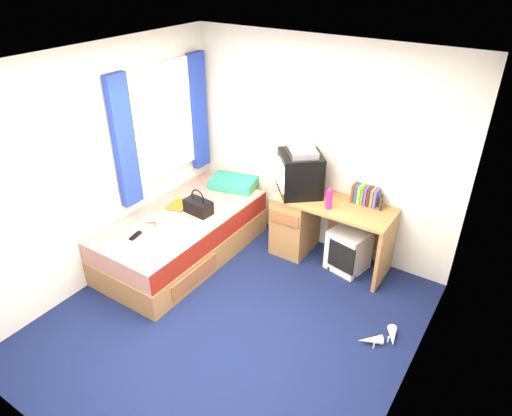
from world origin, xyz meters
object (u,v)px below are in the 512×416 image
Objects in this scene: storage_cube at (349,250)px; magazine at (179,205)px; bed at (183,236)px; colour_swatch_fan at (146,240)px; water_bottle at (157,220)px; aerosol_can at (321,192)px; desk at (310,223)px; remote_control at (136,236)px; picture_frame at (381,202)px; pillow at (233,183)px; white_heels at (381,338)px; pink_water_bottle at (329,199)px; vcr at (301,150)px; towel at (174,224)px; handbag at (198,206)px; crt_tv at (300,173)px.

magazine is at bearing -148.20° from storage_cube.
colour_swatch_fan is (0.04, -0.57, 0.28)m from bed.
magazine is 0.42m from water_bottle.
aerosol_can is 0.67× the size of magazine.
desk reaches higher than remote_control.
bed is 2.22m from picture_frame.
white_heels is at bearing -21.38° from pillow.
pink_water_bottle is at bearing -6.86° from pillow.
desk is 5.91× the size of colour_swatch_fan.
white_heels is (0.49, -1.04, -0.78)m from picture_frame.
colour_swatch_fan is at bearing -76.08° from vcr.
colour_swatch_fan is at bearing -86.42° from bed.
white_heels is at bearing 5.27° from towel.
desk is at bearing 51.37° from colour_swatch_fan.
pink_water_bottle is 1.73m from magazine.
pillow is 2.54m from white_heels.
picture_frame is 1.98m from handbag.
bed is at bearing -142.04° from storage_cube.
white_heels is (2.36, 0.54, -0.51)m from colour_swatch_fan.
magazine is (-1.34, -0.69, 0.14)m from desk.
bed is 0.64m from colour_swatch_fan.
desk is 0.45m from aerosol_can.
white_heels is (0.95, -0.74, -0.81)m from pink_water_bottle.
pink_water_bottle reaches higher than handbag.
magazine is (-0.29, 0.40, -0.04)m from towel.
towel is at bearing -80.16° from crt_tv.
bed is 1.71m from pink_water_bottle.
water_bottle reaches higher than remote_control.
bed is 2.41m from white_heels.
handbag is 1.17× the size of magazine.
desk is at bearing 40.64° from water_bottle.
vcr reaches higher than desk.
storage_cube is 1.19× the size of vcr.
pink_water_bottle is at bearing -40.70° from aerosol_can.
picture_frame is at bearing 12.23° from desk.
handbag is (-1.55, -0.68, 0.39)m from storage_cube.
storage_cube is at bearing 31.18° from water_bottle.
magazine is at bearing -101.01° from vcr.
water_bottle reaches higher than bed.
handbag is at bearing 48.84° from bed.
aerosol_can is at bearing 35.10° from remote_control.
picture_frame is 2.19m from towel.
towel reaches higher than bed.
crt_tv is (-0.16, 0.00, 0.58)m from desk.
magazine is at bearing -175.81° from handbag.
handbag is at bearing 175.36° from white_heels.
towel is at bearing -88.29° from pillow.
vcr is 0.49m from aerosol_can.
picture_frame reaches higher than storage_cube.
aerosol_can is at bearing 32.85° from bed.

